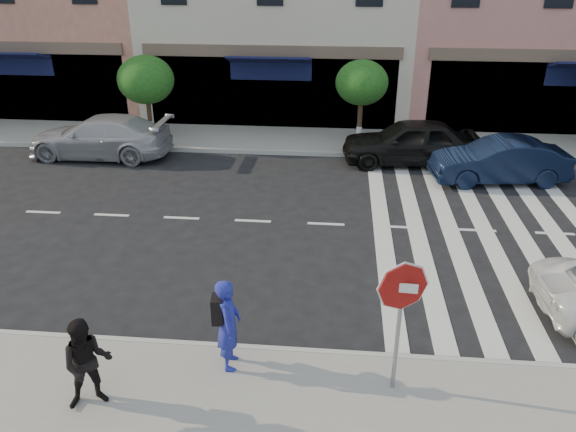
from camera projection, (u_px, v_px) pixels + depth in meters
The scene contains 10 objects.
ground at pixel (224, 305), 11.77m from camera, with size 120.00×120.00×0.00m, color black.
sidewalk_far at pixel (280, 140), 21.61m from camera, with size 60.00×3.00×0.15m, color gray.
street_tree_wb at pixel (146, 80), 20.89m from camera, with size 2.10×2.10×3.06m.
street_tree_c at pixel (362, 83), 20.19m from camera, with size 1.90×1.90×3.04m.
stop_sign at pixel (402, 299), 8.59m from camera, with size 0.85×0.12×2.41m.
photographer at pixel (229, 324), 9.50m from camera, with size 0.62×0.41×1.71m, color navy.
walker at pixel (87, 364), 8.69m from camera, with size 0.77×0.60×1.58m, color black.
car_far_left at pixel (100, 137), 19.82m from camera, with size 2.04×5.02×1.46m, color #A8A7AD.
car_far_mid at pixel (410, 142), 19.16m from camera, with size 1.83×4.55×1.55m, color black.
car_far_right at pixel (500, 161), 17.68m from camera, with size 1.47×4.21×1.39m, color black.
Camera 1 is at (2.25, -9.64, 6.77)m, focal length 35.00 mm.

